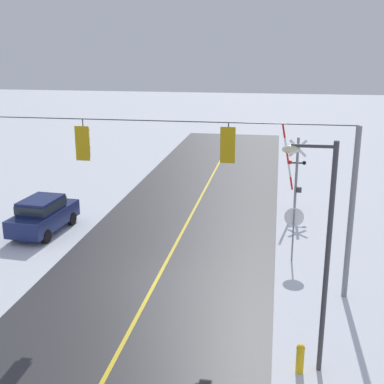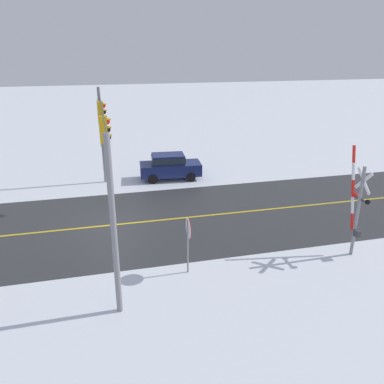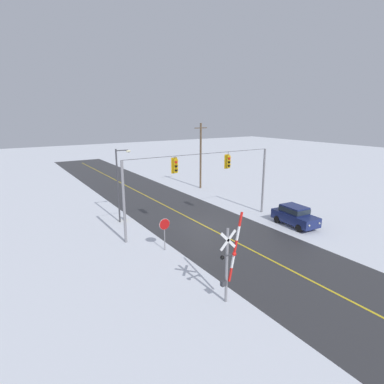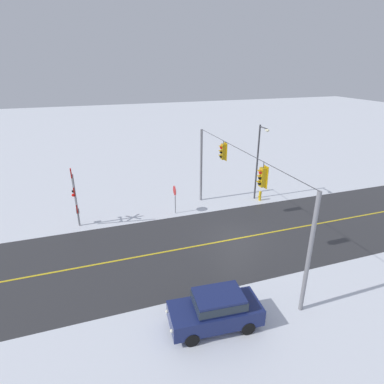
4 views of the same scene
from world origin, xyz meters
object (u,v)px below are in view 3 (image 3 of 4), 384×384
(stop_sign, at_px, (165,227))
(fire_hydrant, at_px, (125,215))
(railroad_crossing, at_px, (228,261))
(parked_car_navy, at_px, (295,215))
(streetlamp_near, at_px, (120,179))
(utility_pole, at_px, (201,155))

(stop_sign, relative_size, fire_hydrant, 2.67)
(stop_sign, relative_size, railroad_crossing, 0.50)
(railroad_crossing, xyz_separation_m, fire_hydrant, (0.13, 14.98, -1.82))
(stop_sign, height_order, parked_car_navy, stop_sign)
(parked_car_navy, bearing_deg, streetlamp_near, 143.78)
(railroad_crossing, distance_m, parked_car_navy, 13.40)
(streetlamp_near, bearing_deg, utility_pole, 28.39)
(parked_car_navy, relative_size, utility_pole, 0.52)
(streetlamp_near, bearing_deg, parked_car_navy, -36.22)
(stop_sign, xyz_separation_m, fire_hydrant, (-0.08, 7.70, -1.25))
(parked_car_navy, xyz_separation_m, utility_pole, (1.05, 16.09, 3.31))
(stop_sign, height_order, railroad_crossing, railroad_crossing)
(railroad_crossing, bearing_deg, stop_sign, 88.35)
(fire_hydrant, bearing_deg, utility_pole, 28.23)
(streetlamp_near, height_order, utility_pole, utility_pole)
(railroad_crossing, xyz_separation_m, parked_car_navy, (12.00, 5.82, -1.33))
(fire_hydrant, bearing_deg, railroad_crossing, -90.51)
(streetlamp_near, bearing_deg, stop_sign, -86.89)
(stop_sign, bearing_deg, streetlamp_near, 93.11)
(streetlamp_near, relative_size, utility_pole, 0.79)
(railroad_crossing, xyz_separation_m, utility_pole, (13.05, 21.91, 1.98))
(stop_sign, relative_size, utility_pole, 0.28)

